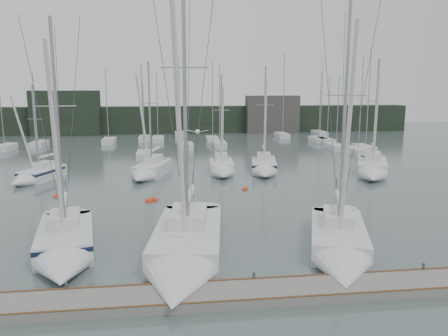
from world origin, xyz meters
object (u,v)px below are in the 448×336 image
object	(u,v)px
sailboat_near_right	(340,249)
sailboat_mid_a	(34,177)
buoy_a	(155,201)
sailboat_near_center	(184,256)
sailboat_mid_b	(148,172)
sailboat_mid_e	(372,171)
buoy_d	(149,202)
sailboat_mid_d	(264,168)
sailboat_near_left	(64,249)
sailboat_mid_c	(222,169)
buoy_b	(245,190)
buoy_c	(57,197)

from	to	relation	value
sailboat_near_right	sailboat_mid_a	bearing A→B (deg)	153.59
buoy_a	sailboat_near_center	bearing A→B (deg)	-82.08
sailboat_mid_b	sailboat_mid_e	bearing A→B (deg)	9.01
sailboat_mid_e	buoy_a	distance (m)	21.98
sailboat_mid_e	buoy_d	distance (m)	22.49
sailboat_mid_a	sailboat_mid_d	world-z (taller)	sailboat_mid_d
sailboat_mid_a	sailboat_near_left	bearing A→B (deg)	-48.68
sailboat_mid_c	buoy_b	world-z (taller)	sailboat_mid_c
sailboat_mid_a	sailboat_mid_e	bearing A→B (deg)	18.46
sailboat_near_left	sailboat_near_right	xyz separation A→B (m)	(14.04, -1.76, -0.04)
sailboat_mid_c	sailboat_mid_e	bearing A→B (deg)	-7.06
sailboat_mid_a	sailboat_mid_c	bearing A→B (deg)	25.57
sailboat_near_center	buoy_c	world-z (taller)	sailboat_near_center
sailboat_mid_b	sailboat_near_left	bearing A→B (deg)	-84.11
sailboat_mid_e	buoy_c	xyz separation A→B (m)	(-28.82, -4.46, -0.62)
sailboat_mid_c	sailboat_mid_b	bearing A→B (deg)	-171.80
sailboat_mid_b	buoy_d	bearing A→B (deg)	-72.09
buoy_a	buoy_b	distance (m)	8.08
sailboat_mid_e	buoy_b	xyz separation A→B (m)	(-13.34, -3.87, -0.62)
sailboat_mid_a	sailboat_mid_e	size ratio (longest dim) A/B	0.79
sailboat_near_left	buoy_c	world-z (taller)	sailboat_near_left
sailboat_near_center	sailboat_mid_a	size ratio (longest dim) A/B	1.71
buoy_c	sailboat_mid_c	bearing A→B (deg)	27.27
sailboat_mid_a	sailboat_mid_c	xyz separation A→B (m)	(17.75, 1.36, 0.02)
sailboat_near_left	buoy_d	world-z (taller)	sailboat_near_left
sailboat_mid_e	sailboat_near_right	bearing A→B (deg)	-94.67
sailboat_near_center	sailboat_mid_c	distance (m)	23.03
sailboat_mid_b	buoy_d	distance (m)	9.24
sailboat_mid_a	buoy_a	size ratio (longest dim) A/B	16.19
sailboat_mid_c	sailboat_near_center	bearing A→B (deg)	-97.34
sailboat_near_right	sailboat_mid_a	world-z (taller)	sailboat_near_right
sailboat_near_center	sailboat_mid_d	xyz separation A→B (m)	(8.95, 22.61, -0.03)
sailboat_mid_c	sailboat_mid_e	distance (m)	14.82
sailboat_near_right	buoy_b	bearing A→B (deg)	116.52
buoy_c	sailboat_near_center	bearing A→B (deg)	-57.54
sailboat_mid_d	sailboat_near_right	bearing A→B (deg)	-81.58
sailboat_near_right	buoy_a	world-z (taller)	sailboat_near_right
sailboat_near_left	buoy_c	size ratio (longest dim) A/B	24.07
buoy_b	buoy_a	bearing A→B (deg)	-160.76
sailboat_near_center	buoy_a	world-z (taller)	sailboat_near_center
buoy_b	sailboat_near_center	bearing A→B (deg)	-110.18
sailboat_near_right	sailboat_mid_d	world-z (taller)	sailboat_near_right
sailboat_mid_e	buoy_c	bearing A→B (deg)	-146.22
sailboat_near_right	sailboat_near_center	bearing A→B (deg)	-160.82
sailboat_near_center	buoy_d	world-z (taller)	sailboat_near_center
sailboat_near_left	sailboat_mid_b	size ratio (longest dim) A/B	1.11
sailboat_mid_b	sailboat_mid_e	world-z (taller)	sailboat_mid_e
buoy_a	sailboat_mid_b	bearing A→B (deg)	95.60
sailboat_mid_d	buoy_a	distance (m)	14.36
sailboat_near_center	sailboat_mid_a	world-z (taller)	sailboat_near_center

